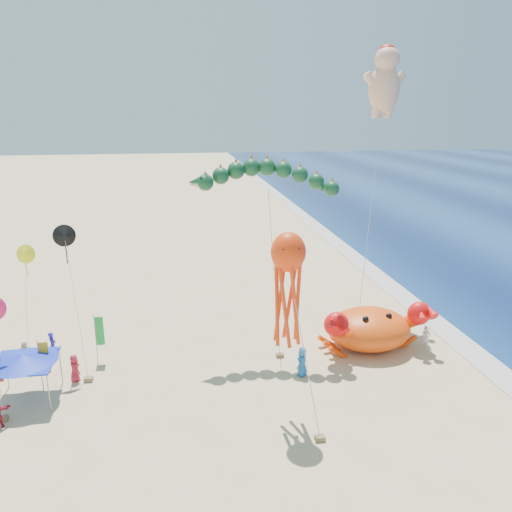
{
  "coord_description": "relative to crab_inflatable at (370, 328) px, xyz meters",
  "views": [
    {
      "loc": [
        -6.84,
        -27.65,
        15.33
      ],
      "look_at": [
        -2.0,
        2.0,
        6.5
      ],
      "focal_mm": 35.0,
      "sensor_mm": 36.0,
      "label": 1
    }
  ],
  "objects": [
    {
      "name": "ground",
      "position": [
        -5.48,
        -1.07,
        -1.46
      ],
      "size": [
        320.0,
        320.0,
        0.0
      ],
      "primitive_type": "plane",
      "color": "#D1B784",
      "rests_on": "ground"
    },
    {
      "name": "foam_strip",
      "position": [
        6.52,
        -1.07,
        -1.45
      ],
      "size": [
        320.0,
        320.0,
        0.0
      ],
      "primitive_type": "plane",
      "color": "silver",
      "rests_on": "ground"
    },
    {
      "name": "crab_inflatable",
      "position": [
        0.0,
        0.0,
        0.0
      ],
      "size": [
        7.56,
        5.32,
        3.31
      ],
      "color": "#F3490C",
      "rests_on": "ground"
    },
    {
      "name": "dragon_kite",
      "position": [
        -6.72,
        1.76,
        9.57
      ],
      "size": [
        9.5,
        3.31,
        12.08
      ],
      "color": "#103C21",
      "rests_on": "ground"
    },
    {
      "name": "cherub_kite",
      "position": [
        3.04,
        7.46,
        15.94
      ],
      "size": [
        3.59,
        4.4,
        19.81
      ],
      "color": "#F1B593",
      "rests_on": "ground"
    },
    {
      "name": "octopus_kite",
      "position": [
        -7.07,
        -6.21,
        5.83
      ],
      "size": [
        2.21,
        3.66,
        9.73
      ],
      "color": "#FF390D",
      "rests_on": "ground"
    },
    {
      "name": "canopy_blue",
      "position": [
        -20.8,
        -2.84,
        0.98
      ],
      "size": [
        3.52,
        3.52,
        2.71
      ],
      "color": "gray",
      "rests_on": "ground"
    },
    {
      "name": "feather_flags",
      "position": [
        -21.14,
        -0.68,
        0.55
      ],
      "size": [
        8.06,
        4.17,
        3.2
      ],
      "color": "gray",
      "rests_on": "ground"
    },
    {
      "name": "beachgoers",
      "position": [
        -15.89,
        -1.8,
        -0.61
      ],
      "size": [
        26.35,
        8.21,
        1.8
      ],
      "color": "#1C5FA3",
      "rests_on": "ground"
    },
    {
      "name": "small_kites",
      "position": [
        -22.12,
        1.5,
        4.61
      ],
      "size": [
        7.89,
        11.83,
        8.96
      ],
      "color": "#DD49B7",
      "rests_on": "ground"
    }
  ]
}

